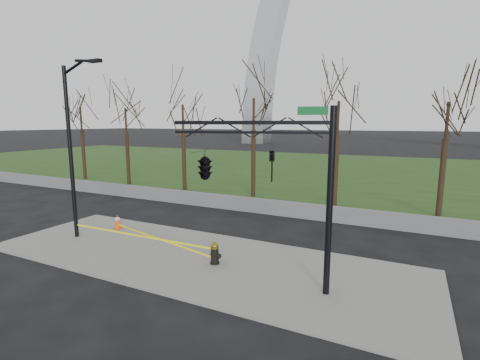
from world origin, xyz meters
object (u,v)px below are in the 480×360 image
at_px(fire_hydrant, 215,254).
at_px(traffic_signal_mast, 228,165).
at_px(street_light, 73,140).
at_px(traffic_cone, 118,221).

height_order(fire_hydrant, traffic_signal_mast, traffic_signal_mast).
relative_size(street_light, traffic_signal_mast, 1.37).
bearing_deg(traffic_signal_mast, street_light, 159.22).
xyz_separation_m(traffic_cone, traffic_signal_mast, (8.05, -2.96, 3.68)).
relative_size(fire_hydrant, traffic_cone, 1.20).
xyz_separation_m(traffic_cone, street_light, (-0.57, -1.83, 4.22)).
distance_m(fire_hydrant, traffic_cone, 7.03).
relative_size(traffic_cone, traffic_signal_mast, 0.12).
distance_m(fire_hydrant, street_light, 8.49).
bearing_deg(street_light, traffic_signal_mast, -6.80).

